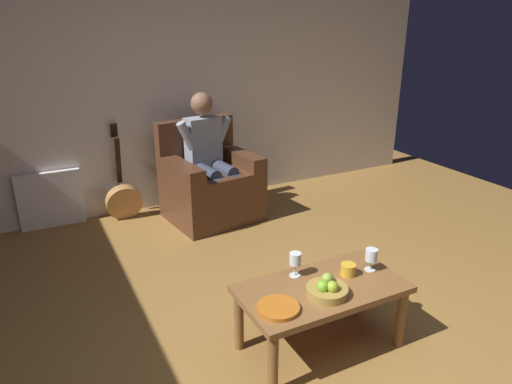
{
  "coord_description": "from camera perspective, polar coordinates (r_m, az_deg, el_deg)",
  "views": [
    {
      "loc": [
        1.4,
        1.57,
        1.94
      ],
      "look_at": [
        -0.23,
        -1.58,
        0.6
      ],
      "focal_mm": 32.45,
      "sensor_mm": 36.0,
      "label": 1
    }
  ],
  "objects": [
    {
      "name": "person_seated",
      "position": [
        4.61,
        -5.76,
        4.78
      ],
      "size": [
        0.61,
        0.6,
        1.27
      ],
      "rotation": [
        0.0,
        0.0,
        0.13
      ],
      "color": "#8F97A2",
      "rests_on": "ground"
    },
    {
      "name": "wine_glass_far",
      "position": [
        2.88,
        4.86,
        -8.39
      ],
      "size": [
        0.07,
        0.07,
        0.16
      ],
      "color": "silver",
      "rests_on": "coffee_table"
    },
    {
      "name": "radiator",
      "position": [
        4.94,
        -23.98,
        -0.86
      ],
      "size": [
        0.6,
        0.06,
        0.56
      ],
      "primitive_type": "cube",
      "color": "white",
      "rests_on": "ground"
    },
    {
      "name": "candle_jar",
      "position": [
        2.97,
        11.29,
        -9.36
      ],
      "size": [
        0.1,
        0.1,
        0.07
      ],
      "primitive_type": "cylinder",
      "color": "gold",
      "rests_on": "coffee_table"
    },
    {
      "name": "coffee_table",
      "position": [
        2.89,
        8.1,
        -12.51
      ],
      "size": [
        1.01,
        0.54,
        0.44
      ],
      "rotation": [
        0.0,
        0.0,
        -0.01
      ],
      "color": "brown",
      "rests_on": "ground"
    },
    {
      "name": "wine_glass_near",
      "position": [
        3.03,
        14.03,
        -7.7
      ],
      "size": [
        0.08,
        0.08,
        0.15
      ],
      "color": "silver",
      "rests_on": "coffee_table"
    },
    {
      "name": "fruit_bowl",
      "position": [
        2.76,
        8.76,
        -11.75
      ],
      "size": [
        0.24,
        0.24,
        0.11
      ],
      "color": "olive",
      "rests_on": "coffee_table"
    },
    {
      "name": "decorative_dish",
      "position": [
        2.62,
        2.76,
        -14.08
      ],
      "size": [
        0.24,
        0.24,
        0.02
      ],
      "primitive_type": "cylinder",
      "color": "#B8631D",
      "rests_on": "coffee_table"
    },
    {
      "name": "wall_back",
      "position": [
        4.97,
        -10.88,
        12.33
      ],
      "size": [
        6.38,
        0.06,
        2.5
      ],
      "primitive_type": "cube",
      "color": "beige",
      "rests_on": "ground"
    },
    {
      "name": "armchair",
      "position": [
        4.73,
        -5.7,
        0.84
      ],
      "size": [
        0.94,
        0.86,
        0.98
      ],
      "rotation": [
        0.0,
        0.0,
        0.13
      ],
      "color": "#4F2D1C",
      "rests_on": "ground"
    },
    {
      "name": "guitar",
      "position": [
        4.9,
        -16.01,
        -0.76
      ],
      "size": [
        0.36,
        0.25,
        0.98
      ],
      "color": "#B37D47",
      "rests_on": "ground"
    }
  ]
}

